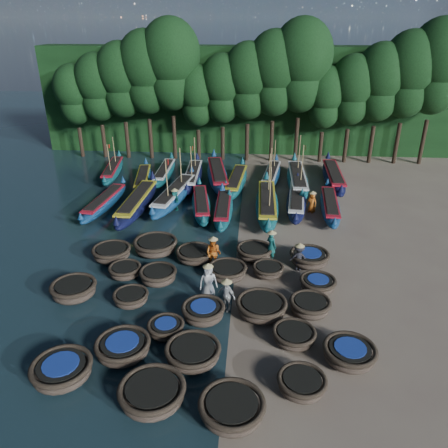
# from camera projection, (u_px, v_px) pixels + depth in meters

# --- Properties ---
(ground) EXTENTS (120.00, 120.00, 0.00)m
(ground) POSITION_uv_depth(u_px,v_px,m) (235.00, 267.00, 23.87)
(ground) COLOR #7A6E59
(ground) RESTS_ON ground
(foliage_wall) EXTENTS (40.00, 3.00, 10.00)m
(foliage_wall) POSITION_uv_depth(u_px,v_px,m) (248.00, 100.00, 42.90)
(foliage_wall) COLOR black
(foliage_wall) RESTS_ON ground
(coracle_1) EXTENTS (2.84, 2.84, 0.78)m
(coracle_1) POSITION_uv_depth(u_px,v_px,m) (62.00, 370.00, 16.30)
(coracle_1) COLOR #4C3D2F
(coracle_1) RESTS_ON ground
(coracle_2) EXTENTS (2.76, 2.76, 0.80)m
(coracle_2) POSITION_uv_depth(u_px,v_px,m) (152.00, 393.00, 15.29)
(coracle_2) COLOR #4C3D2F
(coracle_2) RESTS_ON ground
(coracle_3) EXTENTS (2.63, 2.63, 0.79)m
(coracle_3) POSITION_uv_depth(u_px,v_px,m) (232.00, 408.00, 14.72)
(coracle_3) COLOR #4C3D2F
(coracle_3) RESTS_ON ground
(coracle_4) EXTENTS (1.84, 1.84, 0.68)m
(coracle_4) POSITION_uv_depth(u_px,v_px,m) (302.00, 384.00, 15.79)
(coracle_4) COLOR #4C3D2F
(coracle_4) RESTS_ON ground
(coracle_5) EXTENTS (2.54, 2.54, 0.74)m
(coracle_5) POSITION_uv_depth(u_px,v_px,m) (123.00, 347.00, 17.47)
(coracle_5) COLOR #4C3D2F
(coracle_5) RESTS_ON ground
(coracle_6) EXTENTS (1.64, 1.64, 0.64)m
(coracle_6) POSITION_uv_depth(u_px,v_px,m) (166.00, 328.00, 18.65)
(coracle_6) COLOR #4C3D2F
(coracle_6) RESTS_ON ground
(coracle_7) EXTENTS (2.45, 2.45, 0.74)m
(coracle_7) POSITION_uv_depth(u_px,v_px,m) (193.00, 353.00, 17.19)
(coracle_7) COLOR #4C3D2F
(coracle_7) RESTS_ON ground
(coracle_8) EXTENTS (2.28, 2.28, 0.66)m
(coracle_8) POSITION_uv_depth(u_px,v_px,m) (294.00, 336.00, 18.18)
(coracle_8) COLOR #4C3D2F
(coracle_8) RESTS_ON ground
(coracle_9) EXTENTS (2.62, 2.62, 0.76)m
(coracle_9) POSITION_uv_depth(u_px,v_px,m) (349.00, 353.00, 17.13)
(coracle_9) COLOR #4C3D2F
(coracle_9) RESTS_ON ground
(coracle_10) EXTENTS (2.23, 2.23, 0.83)m
(coracle_10) POSITION_uv_depth(u_px,v_px,m) (74.00, 290.00, 21.09)
(coracle_10) COLOR #4C3D2F
(coracle_10) RESTS_ON ground
(coracle_11) EXTENTS (1.89, 1.89, 0.65)m
(coracle_11) POSITION_uv_depth(u_px,v_px,m) (131.00, 298.00, 20.67)
(coracle_11) COLOR #4C3D2F
(coracle_11) RESTS_ON ground
(coracle_12) EXTENTS (2.26, 2.26, 0.79)m
(coracle_12) POSITION_uv_depth(u_px,v_px,m) (203.00, 312.00, 19.53)
(coracle_12) COLOR #4C3D2F
(coracle_12) RESTS_ON ground
(coracle_13) EXTENTS (2.51, 2.51, 0.78)m
(coracle_13) POSITION_uv_depth(u_px,v_px,m) (261.00, 307.00, 19.88)
(coracle_13) COLOR #4C3D2F
(coracle_13) RESTS_ON ground
(coracle_14) EXTENTS (2.30, 2.30, 0.76)m
(coracle_14) POSITION_uv_depth(u_px,v_px,m) (310.00, 306.00, 19.97)
(coracle_14) COLOR #4C3D2F
(coracle_14) RESTS_ON ground
(coracle_15) EXTENTS (1.72, 1.72, 0.68)m
(coracle_15) POSITION_uv_depth(u_px,v_px,m) (125.00, 271.00, 22.83)
(coracle_15) COLOR #4C3D2F
(coracle_15) RESTS_ON ground
(coracle_16) EXTENTS (2.32, 2.32, 0.77)m
(coracle_16) POSITION_uv_depth(u_px,v_px,m) (158.00, 275.00, 22.32)
(coracle_16) COLOR #4C3D2F
(coracle_16) RESTS_ON ground
(coracle_17) EXTENTS (2.48, 2.48, 0.74)m
(coracle_17) POSITION_uv_depth(u_px,v_px,m) (227.00, 271.00, 22.71)
(coracle_17) COLOR #4C3D2F
(coracle_17) RESTS_ON ground
(coracle_18) EXTENTS (2.03, 2.03, 0.63)m
(coracle_18) POSITION_uv_depth(u_px,v_px,m) (268.00, 270.00, 22.95)
(coracle_18) COLOR #4C3D2F
(coracle_18) RESTS_ON ground
(coracle_19) EXTENTS (2.03, 2.03, 0.72)m
(coracle_19) POSITION_uv_depth(u_px,v_px,m) (318.00, 284.00, 21.64)
(coracle_19) COLOR #4C3D2F
(coracle_19) RESTS_ON ground
(coracle_20) EXTENTS (2.19, 2.19, 0.78)m
(coracle_20) POSITION_uv_depth(u_px,v_px,m) (112.00, 253.00, 24.46)
(coracle_20) COLOR #4C3D2F
(coracle_20) RESTS_ON ground
(coracle_21) EXTENTS (2.84, 2.84, 0.85)m
(coracle_21) POSITION_uv_depth(u_px,v_px,m) (156.00, 246.00, 25.13)
(coracle_21) COLOR #4C3D2F
(coracle_21) RESTS_ON ground
(coracle_22) EXTENTS (2.51, 2.51, 0.72)m
(coracle_22) POSITION_uv_depth(u_px,v_px,m) (195.00, 254.00, 24.35)
(coracle_22) COLOR #4C3D2F
(coracle_22) RESTS_ON ground
(coracle_23) EXTENTS (2.17, 2.17, 0.73)m
(coracle_23) POSITION_uv_depth(u_px,v_px,m) (254.00, 252.00, 24.60)
(coracle_23) COLOR #4C3D2F
(coracle_23) RESTS_ON ground
(coracle_24) EXTENTS (2.59, 2.59, 0.80)m
(coracle_24) POSITION_uv_depth(u_px,v_px,m) (309.00, 258.00, 23.90)
(coracle_24) COLOR #4C3D2F
(coracle_24) RESTS_ON ground
(long_boat_1) EXTENTS (2.07, 7.35, 1.30)m
(long_boat_1) POSITION_uv_depth(u_px,v_px,m) (105.00, 202.00, 31.02)
(long_boat_1) COLOR navy
(long_boat_1) RESTS_ON ground
(long_boat_2) EXTENTS (1.92, 8.90, 1.57)m
(long_boat_2) POSITION_uv_depth(u_px,v_px,m) (137.00, 203.00, 30.68)
(long_boat_2) COLOR black
(long_boat_2) RESTS_ON ground
(long_boat_3) EXTENTS (2.98, 8.83, 3.80)m
(long_boat_3) POSITION_uv_depth(u_px,v_px,m) (175.00, 195.00, 32.02)
(long_boat_3) COLOR navy
(long_boat_3) RESTS_ON ground
(long_boat_4) EXTENTS (2.40, 7.24, 1.29)m
(long_boat_4) POSITION_uv_depth(u_px,v_px,m) (201.00, 204.00, 30.73)
(long_boat_4) COLOR #11605D
(long_boat_4) RESTS_ON ground
(long_boat_5) EXTENTS (1.42, 7.37, 1.30)m
(long_boat_5) POSITION_uv_depth(u_px,v_px,m) (223.00, 208.00, 30.04)
(long_boat_5) COLOR #11605D
(long_boat_5) RESTS_ON ground
(long_boat_6) EXTENTS (1.61, 9.07, 3.85)m
(long_boat_6) POSITION_uv_depth(u_px,v_px,m) (267.00, 204.00, 30.43)
(long_boat_6) COLOR #11605D
(long_boat_6) RESTS_ON ground
(long_boat_7) EXTENTS (2.09, 7.92, 1.40)m
(long_boat_7) POSITION_uv_depth(u_px,v_px,m) (296.00, 201.00, 31.16)
(long_boat_7) COLOR black
(long_boat_7) RESTS_ON ground
(long_boat_8) EXTENTS (1.85, 7.42, 1.31)m
(long_boat_8) POSITION_uv_depth(u_px,v_px,m) (330.00, 206.00, 30.42)
(long_boat_8) COLOR navy
(long_boat_8) RESTS_ON ground
(long_boat_9) EXTENTS (2.17, 7.33, 3.14)m
(long_boat_9) POSITION_uv_depth(u_px,v_px,m) (113.00, 170.00, 37.47)
(long_boat_9) COLOR #11605D
(long_boat_9) RESTS_ON ground
(long_boat_10) EXTENTS (2.34, 7.18, 1.28)m
(long_boat_10) POSITION_uv_depth(u_px,v_px,m) (143.00, 179.00, 35.43)
(long_boat_10) COLOR navy
(long_boat_10) RESTS_ON ground
(long_boat_11) EXTENTS (1.32, 7.32, 1.29)m
(long_boat_11) POSITION_uv_depth(u_px,v_px,m) (165.00, 172.00, 36.96)
(long_boat_11) COLOR #11605D
(long_boat_11) RESTS_ON ground
(long_boat_12) EXTENTS (1.67, 8.22, 3.49)m
(long_boat_12) POSITION_uv_depth(u_px,v_px,m) (193.00, 176.00, 35.93)
(long_boat_12) COLOR black
(long_boat_12) RESTS_ON ground
(long_boat_13) EXTENTS (3.04, 9.06, 1.61)m
(long_boat_13) POSITION_uv_depth(u_px,v_px,m) (218.00, 175.00, 36.04)
(long_boat_13) COLOR navy
(long_boat_13) RESTS_ON ground
(long_boat_14) EXTENTS (2.08, 8.00, 1.41)m
(long_boat_14) POSITION_uv_depth(u_px,v_px,m) (236.00, 181.00, 34.86)
(long_boat_14) COLOR #11605D
(long_boat_14) RESTS_ON ground
(long_boat_15) EXTENTS (2.39, 7.53, 3.23)m
(long_boat_15) POSITION_uv_depth(u_px,v_px,m) (271.00, 175.00, 36.24)
(long_boat_15) COLOR navy
(long_boat_15) RESTS_ON ground
(long_boat_16) EXTENTS (1.68, 9.18, 3.90)m
(long_boat_16) POSITION_uv_depth(u_px,v_px,m) (297.00, 179.00, 34.98)
(long_boat_16) COLOR #11605D
(long_boat_16) RESTS_ON ground
(long_boat_17) EXTENTS (1.75, 8.76, 1.54)m
(long_boat_17) POSITION_uv_depth(u_px,v_px,m) (333.00, 177.00, 35.70)
(long_boat_17) COLOR black
(long_boat_17) RESTS_ON ground
(fisherman_0) EXTENTS (1.01, 0.81, 2.01)m
(fisherman_0) POSITION_uv_depth(u_px,v_px,m) (208.00, 281.00, 20.93)
(fisherman_0) COLOR beige
(fisherman_0) RESTS_ON ground
(fisherman_1) EXTENTS (0.76, 0.75, 1.97)m
(fisherman_1) POSITION_uv_depth(u_px,v_px,m) (271.00, 245.00, 24.20)
(fisherman_1) COLOR #18655E
(fisherman_1) RESTS_ON ground
(fisherman_2) EXTENTS (1.05, 0.93, 2.01)m
(fisherman_2) POSITION_uv_depth(u_px,v_px,m) (213.00, 252.00, 23.45)
(fisherman_2) COLOR #C25E19
(fisherman_2) RESTS_ON ground
(fisherman_3) EXTENTS (1.03, 0.64, 1.73)m
(fisherman_3) POSITION_uv_depth(u_px,v_px,m) (299.00, 257.00, 23.30)
(fisherman_3) COLOR black
(fisherman_3) RESTS_ON ground
(fisherman_4) EXTENTS (1.00, 0.83, 1.80)m
(fisherman_4) POSITION_uv_depth(u_px,v_px,m) (227.00, 294.00, 20.05)
(fisherman_4) COLOR beige
(fisherman_4) RESTS_ON ground
(fisherman_5) EXTENTS (1.19, 1.39, 1.71)m
(fisherman_5) POSITION_uv_depth(u_px,v_px,m) (175.00, 199.00, 30.73)
(fisherman_5) COLOR #18655E
(fisherman_5) RESTS_ON ground
(fisherman_6) EXTENTS (0.87, 0.80, 1.69)m
(fisherman_6) POSITION_uv_depth(u_px,v_px,m) (312.00, 201.00, 30.31)
(fisherman_6) COLOR #C25E19
(fisherman_6) RESTS_ON ground
(tree_0) EXTENTS (3.68, 3.68, 8.68)m
(tree_0) POSITION_uv_depth(u_px,v_px,m) (74.00, 94.00, 40.38)
(tree_0) COLOR black
(tree_0) RESTS_ON ground
(tree_1) EXTENTS (4.09, 4.09, 9.65)m
(tree_1) POSITION_uv_depth(u_px,v_px,m) (98.00, 87.00, 39.94)
(tree_1) COLOR black
(tree_1) RESTS_ON ground
(tree_2) EXTENTS (4.51, 4.51, 10.63)m
(tree_2) POSITION_uv_depth(u_px,v_px,m) (121.00, 79.00, 39.50)
(tree_2) COLOR black
(tree_2) RESTS_ON ground
(tree_3) EXTENTS (4.92, 4.92, 11.60)m
(tree_3) POSITION_uv_depth(u_px,v_px,m) (146.00, 71.00, 39.06)
(tree_3) COLOR black
(tree_3) RESTS_ON ground
(tree_4) EXTENTS (5.34, 5.34, 12.58)m
(tree_4) POSITION_uv_depth(u_px,v_px,m) (171.00, 64.00, 38.62)
(tree_4) COLOR black
(tree_4) RESTS_ON ground
(tree_5) EXTENTS (3.68, 3.68, 8.68)m
(tree_5) POSITION_uv_depth(u_px,v_px,m) (197.00, 95.00, 39.63)
(tree_5) COLOR black
(tree_5) RESTS_ON ground
(tree_6) EXTENTS (4.09, 4.09, 9.65)m
(tree_6) POSITION_uv_depth(u_px,v_px,m) (223.00, 88.00, 39.19)
(tree_6) COLOR black
(tree_6) RESTS_ON ground
(tree_7) EXTENTS (4.51, 4.51, 10.63)m
(tree_7) POSITION_uv_depth(u_px,v_px,m) (248.00, 80.00, 38.75)
(tree_7) COLOR black
(tree_7) RESTS_ON ground
(tree_8) EXTENTS (4.92, 4.92, 11.60)m
(tree_8) POSITION_uv_depth(u_px,v_px,m) (275.00, 73.00, 38.31)
(tree_8) COLOR black
(tree_8) RESTS_ON ground
(tree_9) EXTENTS (5.34, 5.34, 12.58)m
(tree_9) POSITION_uv_depth(u_px,v_px,m) (302.00, 65.00, 37.87)
(tree_9) COLOR black
(tree_9) RESTS_ON ground
(tree_10) EXTENTS (3.68, 3.68, 8.68)m
(tree_10) POSITION_uv_depth(u_px,v_px,m) (325.00, 97.00, 38.87)
(tree_10) COLOR black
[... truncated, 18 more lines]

